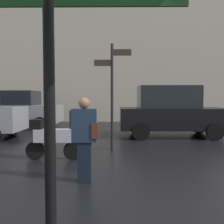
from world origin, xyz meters
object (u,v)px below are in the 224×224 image
Objects in this scene: parked_scooter at (52,138)px; parked_car_right at (16,109)px; street_signpost at (112,86)px; pedestrian_with_bag at (85,134)px; parked_car_distant at (171,111)px.

parked_scooter is 0.33× the size of parked_car_right.
street_signpost is (4.87, -5.37, 0.92)m from parked_car_right.
pedestrian_with_bag is 2.04m from parked_scooter.
parked_car_right is 7.31m from street_signpost.
street_signpost is (0.46, 2.93, 1.00)m from pedestrian_with_bag.
parked_car_distant is at bearing 39.07° from parked_scooter.
parked_scooter is at bearing -56.08° from parked_car_right.
parked_scooter is 5.46m from parked_car_distant.
street_signpost is at bearing -122.47° from parked_car_distant.
parked_car_right is (-3.37, 6.57, 0.40)m from parked_scooter.
parked_car_right is at bearing 167.23° from parked_car_distant.
street_signpost reaches higher than parked_car_right.
street_signpost is at bearing 31.77° from parked_scooter.
parked_car_distant is 3.66m from street_signpost.
pedestrian_with_bag is 0.50× the size of street_signpost.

